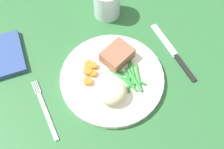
# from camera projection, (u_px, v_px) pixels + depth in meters

# --- Properties ---
(dining_table) EXTENTS (1.20, 0.90, 0.02)m
(dining_table) POSITION_uv_depth(u_px,v_px,m) (117.00, 75.00, 0.66)
(dining_table) COLOR #2D6B38
(dining_table) RESTS_ON ground
(dinner_plate) EXTENTS (0.26, 0.26, 0.02)m
(dinner_plate) POSITION_uv_depth(u_px,v_px,m) (112.00, 78.00, 0.63)
(dinner_plate) COLOR white
(dinner_plate) RESTS_ON dining_table
(meat_portion) EXTENTS (0.09, 0.08, 0.03)m
(meat_portion) POSITION_uv_depth(u_px,v_px,m) (117.00, 55.00, 0.64)
(meat_portion) COLOR #936047
(meat_portion) RESTS_ON dinner_plate
(mashed_potatoes) EXTENTS (0.07, 0.06, 0.04)m
(mashed_potatoes) POSITION_uv_depth(u_px,v_px,m) (112.00, 92.00, 0.58)
(mashed_potatoes) COLOR beige
(mashed_potatoes) RESTS_ON dinner_plate
(carrot_slices) EXTENTS (0.05, 0.07, 0.01)m
(carrot_slices) POSITION_uv_depth(u_px,v_px,m) (90.00, 71.00, 0.63)
(carrot_slices) COLOR orange
(carrot_slices) RESTS_ON dinner_plate
(green_beans) EXTENTS (0.07, 0.09, 0.01)m
(green_beans) POSITION_uv_depth(u_px,v_px,m) (131.00, 77.00, 0.62)
(green_beans) COLOR #2D8C38
(green_beans) RESTS_ON dinner_plate
(fork) EXTENTS (0.01, 0.17, 0.00)m
(fork) POSITION_uv_depth(u_px,v_px,m) (45.00, 110.00, 0.60)
(fork) COLOR silver
(fork) RESTS_ON dining_table
(knife) EXTENTS (0.02, 0.20, 0.01)m
(knife) POSITION_uv_depth(u_px,v_px,m) (174.00, 53.00, 0.68)
(knife) COLOR black
(knife) RESTS_ON dining_table
(water_glass) EXTENTS (0.08, 0.08, 0.09)m
(water_glass) POSITION_uv_depth(u_px,v_px,m) (107.00, 4.00, 0.72)
(water_glass) COLOR silver
(water_glass) RESTS_ON dining_table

